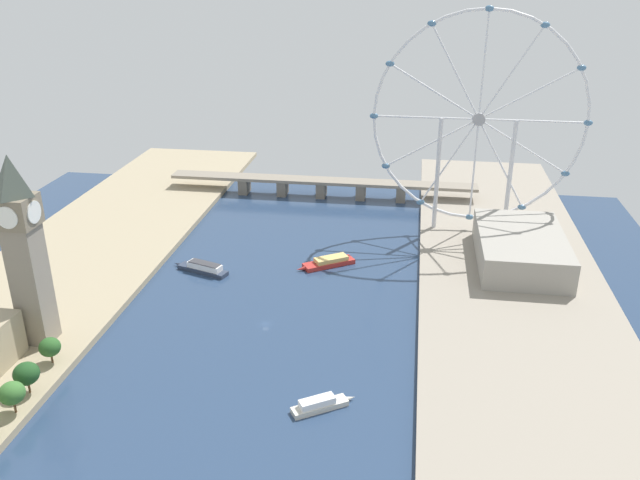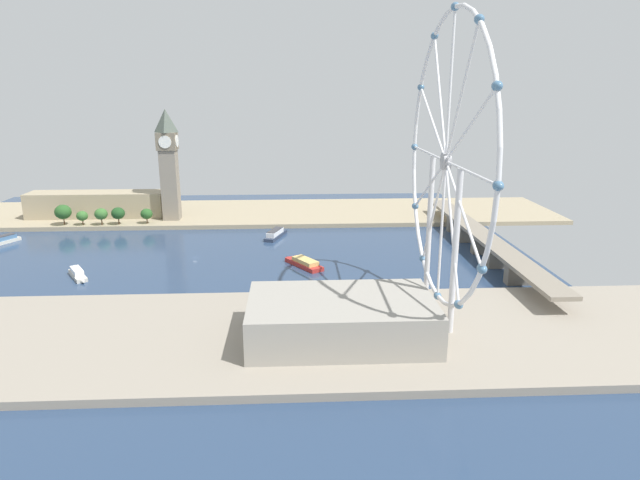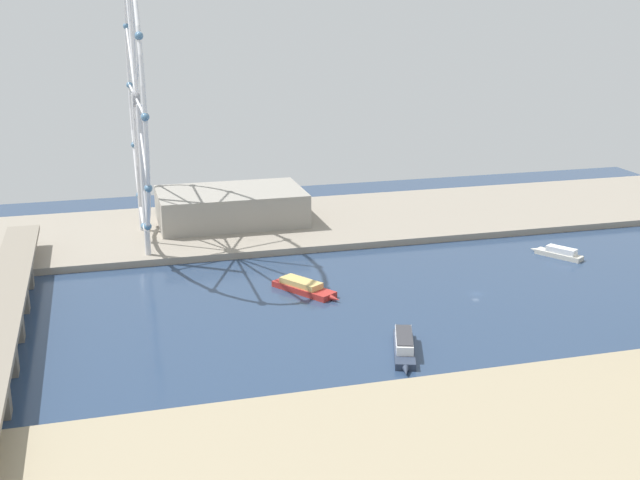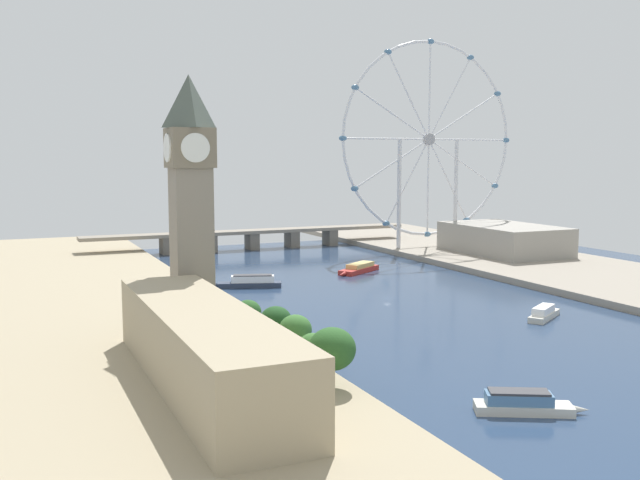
{
  "view_description": "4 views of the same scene",
  "coord_description": "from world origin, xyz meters",
  "px_view_note": "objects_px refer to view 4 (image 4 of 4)",
  "views": [
    {
      "loc": [
        60.4,
        -243.69,
        147.29
      ],
      "look_at": [
        12.76,
        77.45,
        8.04
      ],
      "focal_mm": 36.87,
      "sensor_mm": 36.0,
      "label": 1
    },
    {
      "loc": [
        308.0,
        57.53,
        94.72
      ],
      "look_at": [
        3.73,
        72.98,
        10.62
      ],
      "focal_mm": 30.71,
      "sensor_mm": 36.0,
      "label": 2
    },
    {
      "loc": [
        -269.32,
        136.02,
        110.32
      ],
      "look_at": [
        17.25,
        57.42,
        21.12
      ],
      "focal_mm": 46.13,
      "sensor_mm": 36.0,
      "label": 3
    },
    {
      "loc": [
        -141.25,
        -250.14,
        56.71
      ],
      "look_at": [
        -3.72,
        58.5,
        17.68
      ],
      "focal_mm": 40.42,
      "sensor_mm": 36.0,
      "label": 4
    }
  ],
  "objects_px": {
    "riverside_hall": "(504,239)",
    "tour_boat_2": "(544,313)",
    "parliament_block": "(203,347)",
    "tour_boat_3": "(523,404)",
    "ferris_wheel": "(429,141)",
    "river_bridge": "(252,235)",
    "tour_boat_1": "(250,282)",
    "tour_boat_0": "(359,268)",
    "clock_tower": "(191,198)"
  },
  "relations": [
    {
      "from": "ferris_wheel",
      "to": "tour_boat_3",
      "type": "distance_m",
      "value": 285.44
    },
    {
      "from": "clock_tower",
      "to": "ferris_wheel",
      "type": "relative_size",
      "value": 0.64
    },
    {
      "from": "riverside_hall",
      "to": "ferris_wheel",
      "type": "bearing_deg",
      "value": 118.2
    },
    {
      "from": "tour_boat_1",
      "to": "tour_boat_3",
      "type": "relative_size",
      "value": 1.32
    },
    {
      "from": "tour_boat_3",
      "to": "tour_boat_0",
      "type": "bearing_deg",
      "value": 101.37
    },
    {
      "from": "parliament_block",
      "to": "tour_boat_2",
      "type": "xyz_separation_m",
      "value": [
        131.57,
        33.15,
        -10.26
      ]
    },
    {
      "from": "river_bridge",
      "to": "tour_boat_3",
      "type": "xyz_separation_m",
      "value": [
        -36.88,
        -297.28,
        -6.47
      ]
    },
    {
      "from": "parliament_block",
      "to": "river_bridge",
      "type": "height_order",
      "value": "parliament_block"
    },
    {
      "from": "clock_tower",
      "to": "tour_boat_2",
      "type": "distance_m",
      "value": 129.12
    },
    {
      "from": "river_bridge",
      "to": "tour_boat_2",
      "type": "height_order",
      "value": "river_bridge"
    },
    {
      "from": "river_bridge",
      "to": "tour_boat_0",
      "type": "distance_m",
      "value": 108.84
    },
    {
      "from": "parliament_block",
      "to": "ferris_wheel",
      "type": "bearing_deg",
      "value": 46.91
    },
    {
      "from": "tour_boat_1",
      "to": "tour_boat_2",
      "type": "distance_m",
      "value": 125.96
    },
    {
      "from": "river_bridge",
      "to": "tour_boat_0",
      "type": "height_order",
      "value": "river_bridge"
    },
    {
      "from": "clock_tower",
      "to": "tour_boat_0",
      "type": "bearing_deg",
      "value": 41.34
    },
    {
      "from": "parliament_block",
      "to": "riverside_hall",
      "type": "relative_size",
      "value": 1.41
    },
    {
      "from": "clock_tower",
      "to": "tour_boat_1",
      "type": "bearing_deg",
      "value": 59.99
    },
    {
      "from": "parliament_block",
      "to": "tour_boat_3",
      "type": "bearing_deg",
      "value": -32.12
    },
    {
      "from": "river_bridge",
      "to": "tour_boat_1",
      "type": "xyz_separation_m",
      "value": [
        -42.98,
        -124.14,
        -6.29
      ]
    },
    {
      "from": "ferris_wheel",
      "to": "tour_boat_0",
      "type": "height_order",
      "value": "ferris_wheel"
    },
    {
      "from": "clock_tower",
      "to": "tour_boat_0",
      "type": "height_order",
      "value": "clock_tower"
    },
    {
      "from": "ferris_wheel",
      "to": "tour_boat_1",
      "type": "xyz_separation_m",
      "value": [
        -136.91,
        -72.32,
        -63.97
      ]
    },
    {
      "from": "riverside_hall",
      "to": "tour_boat_0",
      "type": "height_order",
      "value": "riverside_hall"
    },
    {
      "from": "clock_tower",
      "to": "riverside_hall",
      "type": "bearing_deg",
      "value": 27.39
    },
    {
      "from": "parliament_block",
      "to": "tour_boat_0",
      "type": "bearing_deg",
      "value": 51.92
    },
    {
      "from": "ferris_wheel",
      "to": "tour_boat_3",
      "type": "relative_size",
      "value": 5.09
    },
    {
      "from": "tour_boat_0",
      "to": "riverside_hall",
      "type": "bearing_deg",
      "value": 153.91
    },
    {
      "from": "riverside_hall",
      "to": "tour_boat_3",
      "type": "relative_size",
      "value": 2.9
    },
    {
      "from": "tour_boat_0",
      "to": "tour_boat_3",
      "type": "distance_m",
      "value": 198.54
    },
    {
      "from": "riverside_hall",
      "to": "tour_boat_2",
      "type": "xyz_separation_m",
      "value": [
        -84.59,
        -130.16,
        -8.97
      ]
    },
    {
      "from": "clock_tower",
      "to": "tour_boat_3",
      "type": "distance_m",
      "value": 116.69
    },
    {
      "from": "tour_boat_2",
      "to": "parliament_block",
      "type": "bearing_deg",
      "value": 161.87
    },
    {
      "from": "ferris_wheel",
      "to": "tour_boat_2",
      "type": "bearing_deg",
      "value": -109.55
    },
    {
      "from": "tour_boat_0",
      "to": "tour_boat_1",
      "type": "bearing_deg",
      "value": -17.64
    },
    {
      "from": "clock_tower",
      "to": "river_bridge",
      "type": "height_order",
      "value": "clock_tower"
    },
    {
      "from": "ferris_wheel",
      "to": "tour_boat_1",
      "type": "height_order",
      "value": "ferris_wheel"
    },
    {
      "from": "tour_boat_0",
      "to": "tour_boat_3",
      "type": "height_order",
      "value": "tour_boat_3"
    },
    {
      "from": "clock_tower",
      "to": "tour_boat_0",
      "type": "xyz_separation_m",
      "value": [
        106.61,
        93.8,
        -42.1
      ]
    },
    {
      "from": "parliament_block",
      "to": "river_bridge",
      "type": "xyz_separation_m",
      "value": [
        99.14,
        258.19,
        -3.59
      ]
    },
    {
      "from": "riverside_hall",
      "to": "clock_tower",
      "type": "bearing_deg",
      "value": -152.61
    },
    {
      "from": "tour_boat_1",
      "to": "tour_boat_2",
      "type": "relative_size",
      "value": 1.42
    },
    {
      "from": "clock_tower",
      "to": "ferris_wheel",
      "type": "xyz_separation_m",
      "value": [
        181.12,
        148.86,
        22.27
      ]
    },
    {
      "from": "clock_tower",
      "to": "tour_boat_1",
      "type": "xyz_separation_m",
      "value": [
        44.21,
        76.54,
        -41.7
      ]
    },
    {
      "from": "riverside_hall",
      "to": "tour_boat_1",
      "type": "relative_size",
      "value": 2.19
    },
    {
      "from": "clock_tower",
      "to": "tour_boat_2",
      "type": "bearing_deg",
      "value": -11.51
    },
    {
      "from": "parliament_block",
      "to": "riverside_hall",
      "type": "bearing_deg",
      "value": 37.07
    },
    {
      "from": "tour_boat_2",
      "to": "tour_boat_3",
      "type": "relative_size",
      "value": 0.93
    },
    {
      "from": "ferris_wheel",
      "to": "tour_boat_1",
      "type": "relative_size",
      "value": 3.84
    },
    {
      "from": "ferris_wheel",
      "to": "tour_boat_2",
      "type": "relative_size",
      "value": 5.47
    },
    {
      "from": "tour_boat_0",
      "to": "ferris_wheel",
      "type": "bearing_deg",
      "value": -176.64
    }
  ]
}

